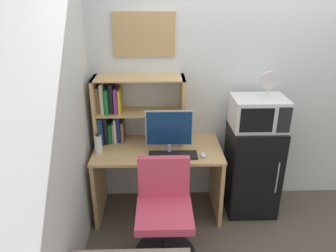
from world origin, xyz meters
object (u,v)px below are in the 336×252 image
Objects in this scene: monitor at (169,131)px; wall_corkboard at (144,34)px; desk_chair at (164,217)px; mini_fridge at (252,169)px; keyboard at (173,155)px; water_bottle at (98,144)px; desk_fan at (269,83)px; computer_mouse at (203,155)px; microwave at (258,113)px; hutch_bookshelf at (124,109)px.

wall_corkboard is at bearing 119.19° from monitor.
mini_fridge is at bearing 33.89° from desk_chair.
keyboard is 0.51× the size of desk_chair.
water_bottle is 1.69m from desk_fan.
keyboard is 0.28m from computer_mouse.
monitor is at bearing 117.25° from keyboard.
desk_fan reaches higher than microwave.
mini_fridge is (0.55, 0.21, -0.29)m from computer_mouse.
computer_mouse is 0.90m from desk_fan.
desk_fan reaches higher than desk_chair.
water_bottle is at bearing 178.66° from monitor.
hutch_bookshelf is 1.45m from mini_fridge.
water_bottle is 1.12m from wall_corkboard.
wall_corkboard is (0.21, 0.12, 0.71)m from hutch_bookshelf.
water_bottle is at bearing -138.42° from wall_corkboard.
hutch_bookshelf is 0.68m from keyboard.
microwave reaches higher than computer_mouse.
water_bottle is 0.34× the size of wall_corkboard.
water_bottle is 0.40× the size of microwave.
keyboard is at bearing -62.75° from monitor.
keyboard is at bearing -6.76° from water_bottle.
desk_fan is 1.25m from wall_corkboard.
monitor is 0.23m from keyboard.
desk_fan is at bearing 8.08° from monitor.
mini_fridge is 1.74m from wall_corkboard.
hutch_bookshelf is 1.75× the size of microwave.
microwave is (1.53, 0.12, 0.25)m from water_bottle.
water_bottle is 1.56m from microwave.
microwave is 1.99× the size of desk_fan.
keyboard is 0.57m from desk_chair.
wall_corkboard reaches higher than desk_fan.
desk_fan is (0.93, 0.13, 0.41)m from monitor.
desk_fan is at bearing -5.00° from microwave.
desk_chair is (-0.06, -0.48, -0.60)m from monitor.
hutch_bookshelf is 0.94× the size of mini_fridge.
microwave reaches higher than desk_chair.
mini_fridge is 1.87× the size of microwave.
monitor is 1.01m from mini_fridge.
mini_fridge is (0.83, 0.20, -0.29)m from keyboard.
mini_fridge is at bearing -6.69° from hutch_bookshelf.
mini_fridge is at bearing 8.85° from monitor.
wall_corkboard is at bearing 138.36° from computer_mouse.
hutch_bookshelf reaches higher than mini_fridge.
hutch_bookshelf reaches higher than monitor.
wall_corkboard is (-0.23, 0.41, 0.82)m from monitor.
monitor is at bearing -171.15° from mini_fridge.
water_bottle is at bearing -130.02° from hutch_bookshelf.
monitor is (0.44, -0.29, -0.11)m from hutch_bookshelf.
microwave is (1.30, -0.15, 0.01)m from hutch_bookshelf.
mini_fridge is at bearing -90.09° from microwave.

